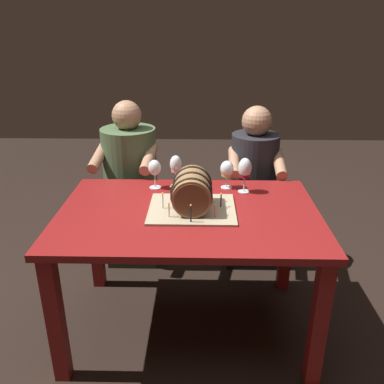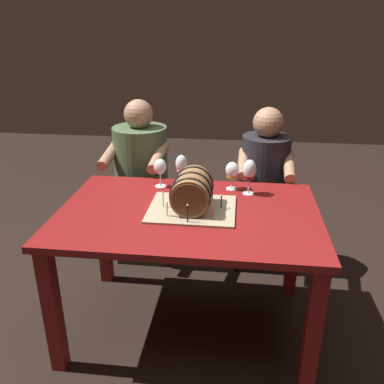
% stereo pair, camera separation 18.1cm
% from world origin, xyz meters
% --- Properties ---
extents(ground_plane, '(8.00, 8.00, 0.00)m').
position_xyz_m(ground_plane, '(0.00, 0.00, 0.00)').
color(ground_plane, black).
extents(dining_table, '(1.33, 0.88, 0.73)m').
position_xyz_m(dining_table, '(0.00, 0.00, 0.62)').
color(dining_table, maroon).
rests_on(dining_table, ground).
extents(barrel_cake, '(0.44, 0.37, 0.21)m').
position_xyz_m(barrel_cake, '(0.02, 0.01, 0.82)').
color(barrel_cake, tan).
rests_on(barrel_cake, dining_table).
extents(wine_glass_rose, '(0.07, 0.07, 0.19)m').
position_xyz_m(wine_glass_rose, '(-0.08, 0.34, 0.85)').
color(wine_glass_rose, white).
rests_on(wine_glass_rose, dining_table).
extents(wine_glass_amber, '(0.08, 0.08, 0.16)m').
position_xyz_m(wine_glass_amber, '(0.21, 0.32, 0.83)').
color(wine_glass_amber, white).
rests_on(wine_glass_amber, dining_table).
extents(wine_glass_empty, '(0.07, 0.07, 0.17)m').
position_xyz_m(wine_glass_empty, '(-0.20, 0.31, 0.84)').
color(wine_glass_empty, white).
rests_on(wine_glass_empty, dining_table).
extents(wine_glass_red, '(0.07, 0.07, 0.20)m').
position_xyz_m(wine_glass_red, '(0.30, 0.26, 0.86)').
color(wine_glass_red, white).
rests_on(wine_glass_red, dining_table).
extents(person_seated_left, '(0.42, 0.50, 1.15)m').
position_xyz_m(person_seated_left, '(-0.42, 0.72, 0.55)').
color(person_seated_left, '#2A3A24').
rests_on(person_seated_left, ground).
extents(person_seated_right, '(0.36, 0.46, 1.12)m').
position_xyz_m(person_seated_right, '(0.42, 0.72, 0.51)').
color(person_seated_right, black).
rests_on(person_seated_right, ground).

